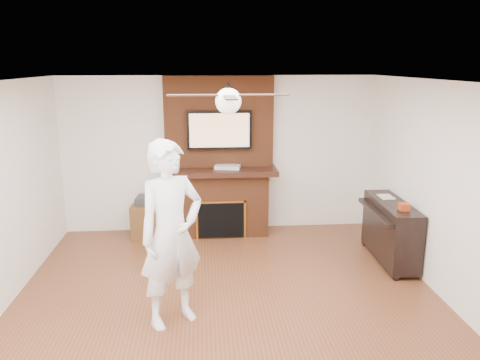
{
  "coord_description": "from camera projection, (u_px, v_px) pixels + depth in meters",
  "views": [
    {
      "loc": [
        -0.26,
        -4.68,
        2.69
      ],
      "look_at": [
        0.19,
        0.9,
        1.28
      ],
      "focal_mm": 35.0,
      "sensor_mm": 36.0,
      "label": 1
    }
  ],
  "objects": [
    {
      "name": "room_shell",
      "position": [
        229.0,
        204.0,
        4.89
      ],
      "size": [
        5.36,
        5.86,
        2.86
      ],
      "color": "brown",
      "rests_on": "ground"
    },
    {
      "name": "fireplace",
      "position": [
        220.0,
        173.0,
        7.42
      ],
      "size": [
        1.78,
        0.64,
        2.5
      ],
      "color": "brown",
      "rests_on": "ground"
    },
    {
      "name": "tv",
      "position": [
        219.0,
        130.0,
        7.21
      ],
      "size": [
        1.0,
        0.08,
        0.6
      ],
      "color": "black",
      "rests_on": "fireplace"
    },
    {
      "name": "ceiling_fan",
      "position": [
        228.0,
        100.0,
        4.63
      ],
      "size": [
        1.21,
        1.21,
        0.31
      ],
      "color": "black",
      "rests_on": "room_shell"
    },
    {
      "name": "person",
      "position": [
        171.0,
        235.0,
        4.78
      ],
      "size": [
        0.87,
        0.79,
        1.97
      ],
      "primitive_type": "imported",
      "rotation": [
        0.0,
        0.0,
        0.57
      ],
      "color": "white",
      "rests_on": "ground"
    },
    {
      "name": "side_table",
      "position": [
        151.0,
        218.0,
        7.44
      ],
      "size": [
        0.6,
        0.6,
        0.64
      ],
      "rotation": [
        0.0,
        0.0,
        -0.08
      ],
      "color": "#543618",
      "rests_on": "ground"
    },
    {
      "name": "piano",
      "position": [
        390.0,
        230.0,
        6.44
      ],
      "size": [
        0.52,
        1.31,
        0.94
      ],
      "rotation": [
        0.0,
        0.0,
        -0.03
      ],
      "color": "black",
      "rests_on": "ground"
    },
    {
      "name": "cable_box",
      "position": [
        228.0,
        167.0,
        7.3
      ],
      "size": [
        0.43,
        0.3,
        0.06
      ],
      "primitive_type": "cube",
      "rotation": [
        0.0,
        0.0,
        -0.21
      ],
      "color": "silver",
      "rests_on": "fireplace"
    },
    {
      "name": "candle_orange",
      "position": [
        208.0,
        234.0,
        7.41
      ],
      "size": [
        0.07,
        0.07,
        0.12
      ],
      "primitive_type": "cylinder",
      "color": "red",
      "rests_on": "ground"
    },
    {
      "name": "candle_cream",
      "position": [
        226.0,
        232.0,
        7.45
      ],
      "size": [
        0.08,
        0.08,
        0.13
      ],
      "primitive_type": "cylinder",
      "color": "beige",
      "rests_on": "ground"
    },
    {
      "name": "candle_blue",
      "position": [
        229.0,
        234.0,
        7.45
      ],
      "size": [
        0.06,
        0.06,
        0.09
      ],
      "primitive_type": "cylinder",
      "color": "#3754A7",
      "rests_on": "ground"
    }
  ]
}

